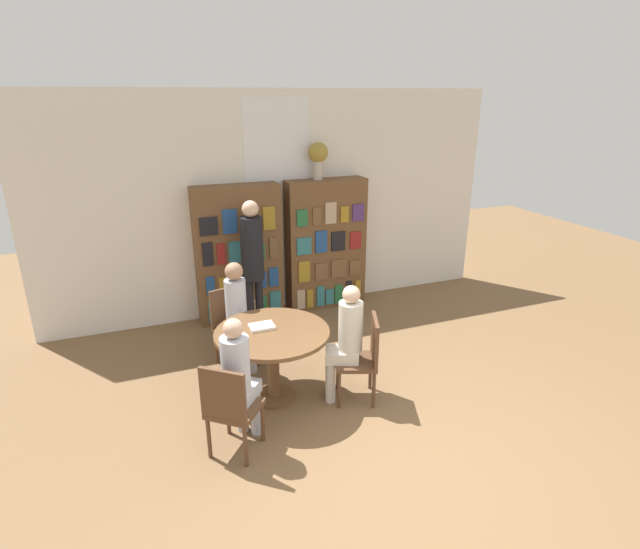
{
  "coord_description": "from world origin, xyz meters",
  "views": [
    {
      "loc": [
        -1.94,
        -2.8,
        2.93
      ],
      "look_at": [
        -0.04,
        2.01,
        1.05
      ],
      "focal_mm": 28.0,
      "sensor_mm": 36.0,
      "label": 1
    }
  ],
  "objects_px": {
    "seated_reader_left": "(238,312)",
    "seated_reader_back": "(239,375)",
    "chair_near_camera": "(230,406)",
    "bookshelf_left": "(239,254)",
    "reading_table": "(272,343)",
    "chair_left_side": "(232,323)",
    "bookshelf_right": "(326,245)",
    "librarian_standing": "(252,255)",
    "flower_vase": "(318,156)",
    "chair_far_side": "(364,355)",
    "seated_reader_right": "(346,338)"
  },
  "relations": [
    {
      "from": "bookshelf_left",
      "to": "librarian_standing",
      "type": "bearing_deg",
      "value": -82.44
    },
    {
      "from": "chair_left_side",
      "to": "seated_reader_back",
      "type": "xyz_separation_m",
      "value": [
        -0.23,
        -1.43,
        0.19
      ]
    },
    {
      "from": "bookshelf_left",
      "to": "chair_near_camera",
      "type": "height_order",
      "value": "bookshelf_left"
    },
    {
      "from": "chair_left_side",
      "to": "seated_reader_back",
      "type": "bearing_deg",
      "value": 66.32
    },
    {
      "from": "bookshelf_right",
      "to": "flower_vase",
      "type": "bearing_deg",
      "value": 177.65
    },
    {
      "from": "bookshelf_left",
      "to": "bookshelf_right",
      "type": "height_order",
      "value": "same"
    },
    {
      "from": "librarian_standing",
      "to": "chair_near_camera",
      "type": "bearing_deg",
      "value": -109.34
    },
    {
      "from": "bookshelf_left",
      "to": "seated_reader_back",
      "type": "height_order",
      "value": "bookshelf_left"
    },
    {
      "from": "flower_vase",
      "to": "chair_far_side",
      "type": "relative_size",
      "value": 0.56
    },
    {
      "from": "flower_vase",
      "to": "seated_reader_back",
      "type": "height_order",
      "value": "flower_vase"
    },
    {
      "from": "flower_vase",
      "to": "seated_reader_left",
      "type": "relative_size",
      "value": 0.4
    },
    {
      "from": "bookshelf_left",
      "to": "seated_reader_right",
      "type": "height_order",
      "value": "bookshelf_left"
    },
    {
      "from": "chair_near_camera",
      "to": "seated_reader_left",
      "type": "relative_size",
      "value": 0.71
    },
    {
      "from": "chair_near_camera",
      "to": "librarian_standing",
      "type": "relative_size",
      "value": 0.51
    },
    {
      "from": "flower_vase",
      "to": "chair_near_camera",
      "type": "relative_size",
      "value": 0.56
    },
    {
      "from": "chair_near_camera",
      "to": "chair_left_side",
      "type": "bearing_deg",
      "value": 117.0
    },
    {
      "from": "flower_vase",
      "to": "chair_left_side",
      "type": "bearing_deg",
      "value": -141.95
    },
    {
      "from": "seated_reader_right",
      "to": "flower_vase",
      "type": "bearing_deg",
      "value": 6.63
    },
    {
      "from": "bookshelf_left",
      "to": "chair_far_side",
      "type": "relative_size",
      "value": 2.07
    },
    {
      "from": "seated_reader_left",
      "to": "librarian_standing",
      "type": "bearing_deg",
      "value": -129.05
    },
    {
      "from": "seated_reader_left",
      "to": "seated_reader_back",
      "type": "xyz_separation_m",
      "value": [
        -0.28,
        -1.25,
        -0.02
      ]
    },
    {
      "from": "librarian_standing",
      "to": "chair_left_side",
      "type": "bearing_deg",
      "value": -122.91
    },
    {
      "from": "bookshelf_right",
      "to": "flower_vase",
      "type": "height_order",
      "value": "flower_vase"
    },
    {
      "from": "reading_table",
      "to": "chair_near_camera",
      "type": "height_order",
      "value": "chair_near_camera"
    },
    {
      "from": "bookshelf_right",
      "to": "seated_reader_back",
      "type": "bearing_deg",
      "value": -125.47
    },
    {
      "from": "reading_table",
      "to": "flower_vase",
      "type": "bearing_deg",
      "value": 57.97
    },
    {
      "from": "chair_left_side",
      "to": "reading_table",
      "type": "bearing_deg",
      "value": 90.0
    },
    {
      "from": "bookshelf_left",
      "to": "bookshelf_right",
      "type": "bearing_deg",
      "value": 0.0
    },
    {
      "from": "seated_reader_left",
      "to": "chair_far_side",
      "type": "bearing_deg",
      "value": 120.32
    },
    {
      "from": "bookshelf_left",
      "to": "chair_left_side",
      "type": "height_order",
      "value": "bookshelf_left"
    },
    {
      "from": "chair_left_side",
      "to": "seated_reader_back",
      "type": "distance_m",
      "value": 1.46
    },
    {
      "from": "reading_table",
      "to": "bookshelf_left",
      "type": "bearing_deg",
      "value": 85.9
    },
    {
      "from": "chair_left_side",
      "to": "librarian_standing",
      "type": "height_order",
      "value": "librarian_standing"
    },
    {
      "from": "flower_vase",
      "to": "chair_far_side",
      "type": "bearing_deg",
      "value": -100.61
    },
    {
      "from": "chair_near_camera",
      "to": "seated_reader_back",
      "type": "distance_m",
      "value": 0.27
    },
    {
      "from": "chair_left_side",
      "to": "chair_far_side",
      "type": "xyz_separation_m",
      "value": [
        1.06,
        -1.21,
        0.0
      ]
    },
    {
      "from": "bookshelf_left",
      "to": "seated_reader_left",
      "type": "xyz_separation_m",
      "value": [
        -0.33,
        -1.36,
        -0.21
      ]
    },
    {
      "from": "bookshelf_right",
      "to": "seated_reader_left",
      "type": "relative_size",
      "value": 1.47
    },
    {
      "from": "flower_vase",
      "to": "seated_reader_left",
      "type": "height_order",
      "value": "flower_vase"
    },
    {
      "from": "chair_far_side",
      "to": "chair_near_camera",
      "type": "bearing_deg",
      "value": 126.0
    },
    {
      "from": "bookshelf_left",
      "to": "seated_reader_left",
      "type": "bearing_deg",
      "value": -103.51
    },
    {
      "from": "bookshelf_left",
      "to": "librarian_standing",
      "type": "relative_size",
      "value": 1.06
    },
    {
      "from": "librarian_standing",
      "to": "seated_reader_back",
      "type": "bearing_deg",
      "value": -107.68
    },
    {
      "from": "bookshelf_left",
      "to": "reading_table",
      "type": "height_order",
      "value": "bookshelf_left"
    },
    {
      "from": "chair_near_camera",
      "to": "librarian_standing",
      "type": "distance_m",
      "value": 2.45
    },
    {
      "from": "seated_reader_left",
      "to": "seated_reader_back",
      "type": "distance_m",
      "value": 1.28
    },
    {
      "from": "reading_table",
      "to": "seated_reader_left",
      "type": "relative_size",
      "value": 0.9
    },
    {
      "from": "seated_reader_right",
      "to": "bookshelf_right",
      "type": "bearing_deg",
      "value": 4.04
    },
    {
      "from": "chair_near_camera",
      "to": "librarian_standing",
      "type": "bearing_deg",
      "value": 110.24
    },
    {
      "from": "reading_table",
      "to": "seated_reader_right",
      "type": "height_order",
      "value": "seated_reader_right"
    }
  ]
}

